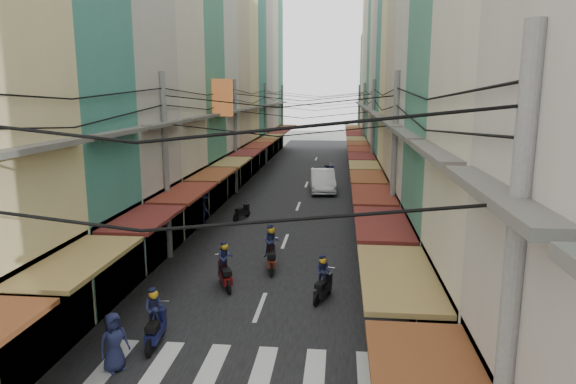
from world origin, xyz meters
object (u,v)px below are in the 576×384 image
Objects in this scene: market_umbrella at (495,344)px; traffic_sign at (394,233)px; white_car at (323,192)px; bicycle at (420,301)px.

traffic_sign is (-1.27, 8.94, -0.07)m from market_umbrella.
white_car is 2.50× the size of market_umbrella.
bicycle is at bearing 93.60° from market_umbrella.
white_car is 20.51m from bicycle.
traffic_sign reaches higher than market_umbrella.
bicycle is 2.83m from traffic_sign.
bicycle is at bearing -83.01° from white_car.
white_car is at bearing 20.84° from bicycle.
white_car is at bearing 99.73° from market_umbrella.
market_umbrella is at bearing -85.14° from white_car.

